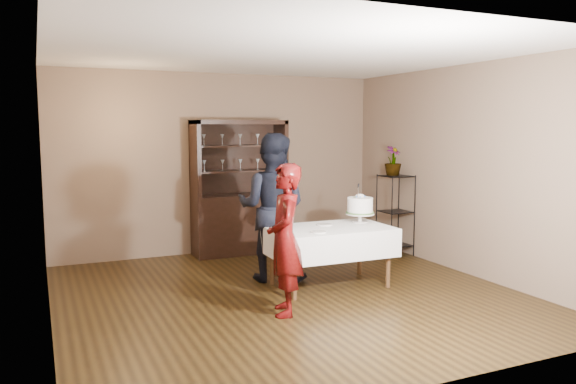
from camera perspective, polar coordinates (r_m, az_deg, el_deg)
name	(u,v)px	position (r m, az deg, el deg)	size (l,w,h in m)	color
floor	(289,295)	(6.50, 0.09, -10.37)	(5.00, 5.00, 0.00)	black
ceiling	(289,53)	(6.27, 0.09, 13.95)	(5.00, 5.00, 0.00)	white
back_wall	(221,163)	(8.58, -6.81, 2.89)	(5.00, 0.02, 2.70)	#755E4B
wall_left	(44,186)	(5.69, -23.50, 0.53)	(0.02, 5.00, 2.70)	#755E4B
wall_right	(465,170)	(7.62, 17.51, 2.17)	(0.02, 5.00, 2.70)	#755E4B
china_hutch	(239,210)	(8.48, -4.95, -1.79)	(1.40, 0.48, 2.00)	black
plant_etagere	(395,211)	(8.49, 10.85, -1.96)	(0.42, 0.42, 1.20)	black
cake_table	(330,241)	(6.73, 4.26, -5.01)	(1.45, 0.91, 0.72)	silver
woman	(285,239)	(5.68, -0.31, -4.84)	(0.56, 0.37, 1.54)	#3B0507
man	(272,207)	(6.93, -1.64, -1.57)	(0.89, 0.69, 1.83)	black
cake	(360,207)	(7.05, 7.33, -1.50)	(0.41, 0.41, 0.49)	beige
plate_near	(318,232)	(6.35, 3.09, -4.07)	(0.18, 0.18, 0.01)	beige
plate_far	(324,225)	(6.83, 3.68, -3.32)	(0.19, 0.19, 0.01)	beige
potted_plant	(393,161)	(8.42, 10.62, 3.14)	(0.24, 0.24, 0.44)	#456E34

